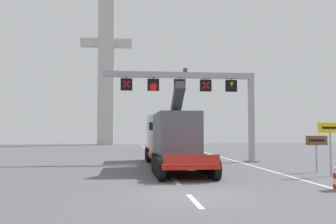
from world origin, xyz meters
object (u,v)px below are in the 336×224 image
(heavy_haul_truck_red, at_px, (170,137))
(exit_sign_yellow, at_px, (331,136))
(bridge_pylon_distant, at_px, (106,60))
(tourist_info_sign_brown, at_px, (317,145))
(overhead_lane_gantry, at_px, (199,89))

(heavy_haul_truck_red, xyz_separation_m, exit_sign_yellow, (7.89, -6.59, 0.17))
(bridge_pylon_distant, bearing_deg, tourist_info_sign_brown, -71.23)
(tourist_info_sign_brown, relative_size, bridge_pylon_distant, 0.07)
(tourist_info_sign_brown, distance_m, bridge_pylon_distant, 48.47)
(heavy_haul_truck_red, relative_size, exit_sign_yellow, 4.91)
(exit_sign_yellow, xyz_separation_m, bridge_pylon_distant, (-14.76, 46.05, 12.77))
(heavy_haul_truck_red, height_order, bridge_pylon_distant, bridge_pylon_distant)
(tourist_info_sign_brown, bearing_deg, overhead_lane_gantry, 126.97)
(heavy_haul_truck_red, bearing_deg, overhead_lane_gantry, 46.62)
(heavy_haul_truck_red, distance_m, exit_sign_yellow, 10.28)
(exit_sign_yellow, distance_m, bridge_pylon_distant, 50.02)
(overhead_lane_gantry, xyz_separation_m, heavy_haul_truck_red, (-2.57, -2.72, -3.70))
(overhead_lane_gantry, xyz_separation_m, exit_sign_yellow, (5.32, -9.31, -3.53))
(overhead_lane_gantry, distance_m, tourist_info_sign_brown, 10.11)
(tourist_info_sign_brown, bearing_deg, bridge_pylon_distant, 108.77)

